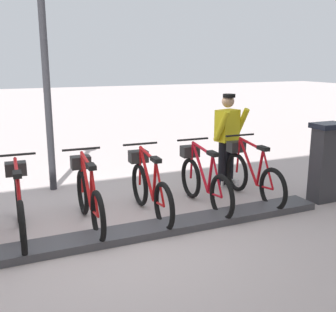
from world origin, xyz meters
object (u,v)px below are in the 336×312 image
Objects in this scene: bike_docked_0 at (251,173)px; payment_kiosk at (326,161)px; bike_docked_2 at (149,187)px; worker_near_rack at (227,136)px; bike_docked_1 at (203,180)px; lamp_post at (43,37)px; bike_docked_4 at (19,204)px; bike_docked_3 at (88,195)px.

payment_kiosk is at bearing -119.36° from bike_docked_0.
worker_near_rack is at bearing -65.73° from bike_docked_2.
bike_docked_0 and bike_docked_1 have the same top height.
bike_docked_1 is 3.49m from lamp_post.
bike_docked_2 is 3.06m from lamp_post.
bike_docked_1 is at bearing 131.38° from worker_near_rack.
bike_docked_4 is at bearing 82.93° from payment_kiosk.
bike_docked_4 is 2.94m from lamp_post.
bike_docked_4 is 1.04× the size of worker_near_rack.
payment_kiosk is at bearing -145.26° from worker_near_rack.
bike_docked_1 is at bearing -90.00° from bike_docked_3.
bike_docked_3 is 2.87m from lamp_post.
worker_near_rack reaches higher than payment_kiosk.
bike_docked_2 and bike_docked_4 have the same top height.
bike_docked_1 is 1.00× the size of bike_docked_4.
bike_docked_0 is 4.08m from lamp_post.
payment_kiosk is 0.77× the size of worker_near_rack.
payment_kiosk is at bearing -106.62° from bike_docked_1.
bike_docked_2 is (0.00, 1.80, 0.00)m from bike_docked_0.
bike_docked_3 is 1.00× the size of bike_docked_4.
worker_near_rack is at bearing -73.14° from bike_docked_3.
lamp_post is (1.84, 2.01, 2.19)m from bike_docked_1.
bike_docked_1 is at bearing -90.00° from bike_docked_2.
bike_docked_1 is at bearing 73.38° from payment_kiosk.
payment_kiosk is 2.88m from bike_docked_2.
bike_docked_4 is at bearing 90.00° from bike_docked_2.
bike_docked_4 is at bearing 90.00° from bike_docked_0.
lamp_post is (1.84, -0.69, 2.19)m from bike_docked_4.
bike_docked_0 is 0.96m from worker_near_rack.
bike_docked_1 is (0.00, 0.90, 0.00)m from bike_docked_0.
bike_docked_2 is 1.04× the size of worker_near_rack.
lamp_post reaches higher than worker_near_rack.
bike_docked_4 is (0.00, 3.60, 0.00)m from bike_docked_0.
worker_near_rack is (0.83, -0.04, 0.48)m from bike_docked_0.
payment_kiosk is at bearing -121.60° from lamp_post.
bike_docked_1 is 2.70m from bike_docked_4.
bike_docked_2 is at bearing -90.00° from bike_docked_4.
bike_docked_2 and bike_docked_3 have the same top height.
bike_docked_3 is at bearing 81.25° from payment_kiosk.
bike_docked_1 is at bearing -90.00° from bike_docked_4.
bike_docked_4 is 0.43× the size of lamp_post.
payment_kiosk is 2.01m from bike_docked_1.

